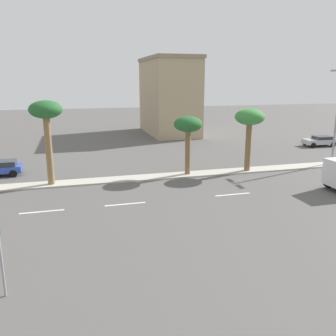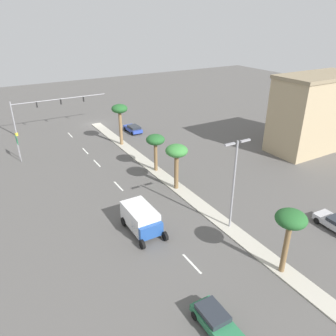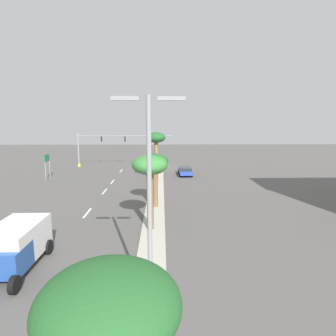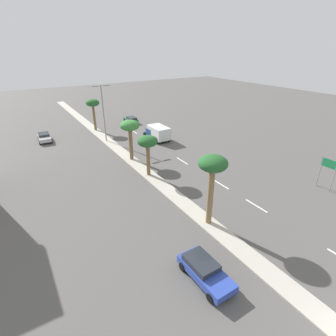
{
  "view_description": "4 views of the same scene",
  "coord_description": "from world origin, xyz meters",
  "px_view_note": "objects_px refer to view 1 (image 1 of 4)",
  "views": [
    {
      "loc": [
        29.1,
        15.02,
        8.32
      ],
      "look_at": [
        3.87,
        21.91,
        1.78
      ],
      "focal_mm": 37.83,
      "sensor_mm": 36.0,
      "label": 1
    },
    {
      "loc": [
        19.06,
        60.54,
        19.53
      ],
      "look_at": [
        1.71,
        31.06,
        3.39
      ],
      "focal_mm": 34.82,
      "sensor_mm": 36.0,
      "label": 2
    },
    {
      "loc": [
        -0.67,
        51.64,
        8.34
      ],
      "look_at": [
        -1.25,
        24.95,
        3.91
      ],
      "focal_mm": 30.72,
      "sensor_mm": 36.0,
      "label": 3
    },
    {
      "loc": [
        -13.55,
        -1.85,
        15.05
      ],
      "look_at": [
        0.53,
        21.05,
        2.38
      ],
      "focal_mm": 28.05,
      "sensor_mm": 36.0,
      "label": 4
    }
  ],
  "objects_px": {
    "commercial_building": "(169,96)",
    "palm_tree_trailing": "(188,127)",
    "sedan_silver_rear": "(320,141)",
    "palm_tree_near": "(250,120)",
    "palm_tree_right": "(46,115)"
  },
  "relations": [
    {
      "from": "commercial_building",
      "to": "palm_tree_near",
      "type": "distance_m",
      "value": 25.43
    },
    {
      "from": "palm_tree_right",
      "to": "commercial_building",
      "type": "bearing_deg",
      "value": 146.42
    },
    {
      "from": "palm_tree_trailing",
      "to": "sedan_silver_rear",
      "type": "relative_size",
      "value": 1.24
    },
    {
      "from": "palm_tree_right",
      "to": "palm_tree_near",
      "type": "bearing_deg",
      "value": 89.53
    },
    {
      "from": "palm_tree_trailing",
      "to": "palm_tree_near",
      "type": "height_order",
      "value": "palm_tree_near"
    },
    {
      "from": "palm_tree_right",
      "to": "sedan_silver_rear",
      "type": "bearing_deg",
      "value": 105.84
    },
    {
      "from": "palm_tree_trailing",
      "to": "palm_tree_right",
      "type": "bearing_deg",
      "value": -89.37
    },
    {
      "from": "palm_tree_near",
      "to": "commercial_building",
      "type": "bearing_deg",
      "value": -178.64
    },
    {
      "from": "palm_tree_trailing",
      "to": "palm_tree_near",
      "type": "distance_m",
      "value": 5.76
    },
    {
      "from": "commercial_building",
      "to": "palm_tree_right",
      "type": "xyz_separation_m",
      "value": [
        25.26,
        -16.77,
        -0.23
      ]
    },
    {
      "from": "commercial_building",
      "to": "palm_tree_near",
      "type": "xyz_separation_m",
      "value": [
        25.4,
        0.6,
        -1.08
      ]
    },
    {
      "from": "commercial_building",
      "to": "palm_tree_trailing",
      "type": "height_order",
      "value": "commercial_building"
    },
    {
      "from": "palm_tree_right",
      "to": "sedan_silver_rear",
      "type": "relative_size",
      "value": 1.6
    },
    {
      "from": "palm_tree_near",
      "to": "sedan_silver_rear",
      "type": "distance_m",
      "value": 18.36
    },
    {
      "from": "palm_tree_near",
      "to": "sedan_silver_rear",
      "type": "relative_size",
      "value": 1.37
    }
  ]
}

